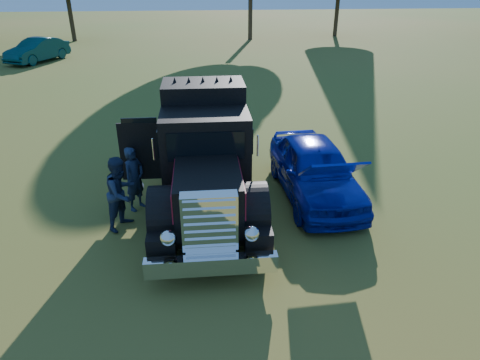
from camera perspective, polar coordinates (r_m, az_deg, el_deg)
name	(u,v)px	position (r m, az deg, el deg)	size (l,w,h in m)	color
ground	(227,229)	(10.22, -1.74, -6.50)	(120.00, 120.00, 0.00)	#32601C
diamond_t_truck	(206,159)	(10.71, -4.59, 2.82)	(3.38, 7.16, 3.00)	black
hotrod_coupe	(315,169)	(11.51, 9.96, 1.43)	(2.01, 4.55, 1.89)	#0718A1
spectator_near	(135,179)	(10.98, -13.87, 0.15)	(0.61, 0.40, 1.67)	#1E1F46
spectator_far	(121,193)	(10.26, -15.54, -1.66)	(0.86, 0.67, 1.78)	#212C4E
distant_teal_car	(37,50)	(32.27, -25.40, 15.38)	(1.57, 4.50, 1.48)	#092A36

